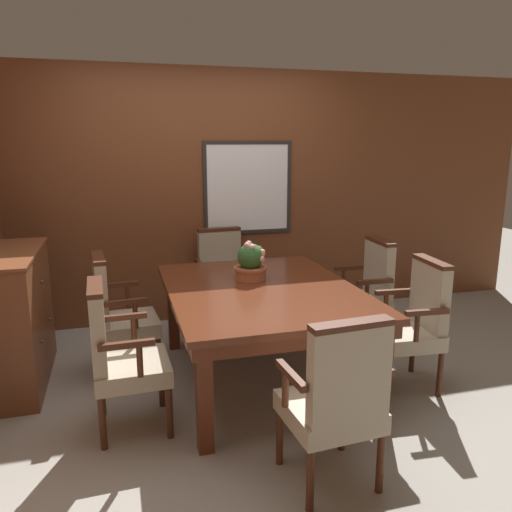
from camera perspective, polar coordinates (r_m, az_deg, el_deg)
The scene contains 11 objects.
ground_plane at distance 3.78m, azimuth -1.52°, elevation -14.78°, with size 14.00×14.00×0.00m, color #A39E93.
wall_back at distance 4.96m, azimuth -6.19°, elevation 6.68°, with size 7.20×0.08×2.45m.
dining_table at distance 3.66m, azimuth 0.64°, elevation -4.91°, with size 1.34×1.76×0.73m.
chair_right_far at distance 4.43m, azimuth 12.45°, elevation -3.79°, with size 0.47×0.52×0.95m.
chair_left_far at distance 3.93m, azimuth -15.57°, elevation -6.13°, with size 0.49×0.53×0.95m.
chair_head_far at distance 4.83m, azimuth -3.82°, elevation -2.13°, with size 0.53×0.48×0.95m.
chair_head_near at distance 2.63m, azimuth 9.22°, elevation -15.63°, with size 0.53×0.48×0.95m.
chair_right_near at distance 3.79m, azimuth 17.57°, elevation -6.96°, with size 0.48×0.53×0.95m.
chair_left_near at distance 3.20m, azimuth -15.39°, elevation -10.59°, with size 0.46×0.52×0.95m.
potted_plant at distance 3.82m, azimuth -0.60°, elevation -0.78°, with size 0.26×0.26×0.29m.
sideboard_cabinet at distance 4.07m, azimuth -26.02°, elevation -6.46°, with size 0.45×1.08×1.00m.
Camera 1 is at (-0.82, -3.25, 1.76)m, focal length 35.00 mm.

